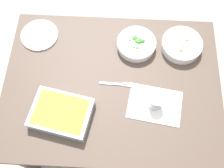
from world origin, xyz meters
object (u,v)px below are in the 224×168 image
Objects in this scene: drink_cup at (156,102)px; spoon_by_stew at (174,49)px; side_plate at (40,35)px; fork_on_table at (118,84)px; baking_dish at (61,113)px; broccoli_bowl at (136,44)px; stew_bowl at (182,45)px.

drink_cup reaches higher than spoon_by_stew.
drink_cup is at bearing -30.61° from side_plate.
drink_cup reaches higher than fork_on_table.
fork_on_table is (0.28, 0.19, -0.03)m from baking_dish.
broccoli_bowl is 1.28× the size of fork_on_table.
spoon_by_stew is 0.98× the size of fork_on_table.
baking_dish reaches higher than side_plate.
baking_dish is at bearing -130.78° from broccoli_bowl.
stew_bowl is at bearing -2.86° from side_plate.
broccoli_bowl is 0.37m from drink_cup.
drink_cup reaches higher than broccoli_bowl.
side_plate is at bearing 148.44° from fork_on_table.
broccoli_bowl is 0.58m from side_plate.
spoon_by_stew is (0.22, -0.01, -0.03)m from broccoli_bowl.
fork_on_table is (-0.10, -0.25, -0.03)m from broccoli_bowl.
baking_dish reaches higher than spoon_by_stew.
stew_bowl is 1.07× the size of side_plate.
spoon_by_stew is at bearing 35.91° from baking_dish.
broccoli_bowl is at bearing 49.22° from baking_dish.
spoon_by_stew is (0.60, 0.43, -0.03)m from baking_dish.
stew_bowl is at bearing 66.74° from drink_cup.
stew_bowl is 0.05m from spoon_by_stew.
baking_dish is 0.49m from drink_cup.
drink_cup is 0.37m from spoon_by_stew.
fork_on_table is (-0.32, -0.24, -0.00)m from spoon_by_stew.
broccoli_bowl is 2.67× the size of drink_cup.
fork_on_table is at bearing -111.02° from broccoli_bowl.
side_plate is 1.27× the size of spoon_by_stew.
stew_bowl reaches higher than fork_on_table.
spoon_by_stew is at bearing 37.59° from fork_on_table.
drink_cup reaches higher than side_plate.
baking_dish is 0.34m from fork_on_table.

